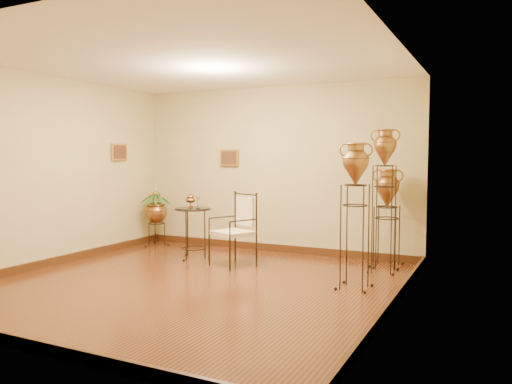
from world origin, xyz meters
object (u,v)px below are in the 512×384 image
at_px(amphora_mid, 355,214).
at_px(planter_urn, 156,209).
at_px(amphora_tall, 384,199).
at_px(armchair, 233,230).
at_px(side_table, 193,232).

height_order(amphora_mid, planter_urn, amphora_mid).
bearing_deg(planter_urn, amphora_mid, -18.51).
xyz_separation_m(amphora_tall, amphora_mid, (-0.13, -1.04, -0.12)).
distance_m(amphora_mid, planter_urn, 4.27).
distance_m(amphora_mid, armchair, 2.04).
bearing_deg(amphora_mid, amphora_tall, 82.79).
relative_size(planter_urn, armchair, 1.10).
bearing_deg(amphora_tall, amphora_mid, -97.21).
bearing_deg(planter_urn, side_table, -29.01).
height_order(amphora_tall, armchair, amphora_tall).
relative_size(armchair, side_table, 1.05).
bearing_deg(planter_urn, amphora_tall, -4.26).
xyz_separation_m(planter_urn, side_table, (1.26, -0.70, -0.24)).
distance_m(amphora_tall, planter_urn, 4.21).
bearing_deg(amphora_mid, side_table, 166.73).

